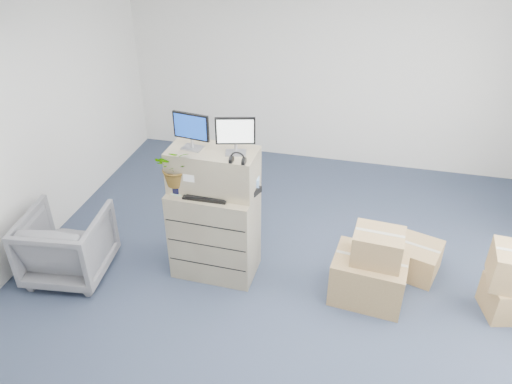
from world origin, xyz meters
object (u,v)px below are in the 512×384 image
Objects in this scene: monitor_left at (191,129)px; keyboard at (206,196)px; potted_plant at (177,171)px; water_bottle at (225,179)px; filing_cabinet_lower at (215,232)px; office_chair at (67,242)px; monitor_right at (235,134)px.

monitor_left is 0.84× the size of keyboard.
water_bottle is at bearing 17.49° from potted_plant.
filing_cabinet_lower is 1.21× the size of office_chair.
monitor_left reaches higher than keyboard.
potted_plant reaches higher than water_bottle.
potted_plant is (-0.31, 0.04, 0.23)m from keyboard.
office_chair is (-1.54, -0.31, -0.63)m from keyboard.
monitor_left is 0.44× the size of office_chair.
monitor_left is at bearing 165.40° from monitor_right.
monitor_right reaches higher than filing_cabinet_lower.
monitor_left is at bearing 135.72° from keyboard.
monitor_right is (0.25, 0.04, 1.19)m from filing_cabinet_lower.
monitor_left is 1.00× the size of monitor_right.
office_chair is at bearing -179.76° from monitor_right.
office_chair is (-1.82, -0.47, -1.28)m from monitor_right.
potted_plant is (-0.59, -0.12, -0.43)m from monitor_right.
potted_plant is at bearing 177.56° from monitor_right.
monitor_right is 0.74m from potted_plant.
keyboard is at bearing -99.65° from filing_cabinet_lower.
potted_plant is at bearing 171.66° from keyboard.
filing_cabinet_lower is at bearing -171.07° from office_chair.
monitor_left is at bearing 171.08° from filing_cabinet_lower.
keyboard is at bearing -163.35° from monitor_right.
office_chair is at bearing -152.30° from monitor_left.
filing_cabinet_lower is at bearing 173.75° from monitor_right.
monitor_right is 2.28m from office_chair.
monitor_left is 1.52× the size of water_bottle.
water_bottle is at bearing 12.00° from monitor_left.
filing_cabinet_lower reaches higher than office_chair.
water_bottle reaches higher than keyboard.
water_bottle is 0.50m from potted_plant.
potted_plant is (-0.34, -0.09, 0.77)m from filing_cabinet_lower.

